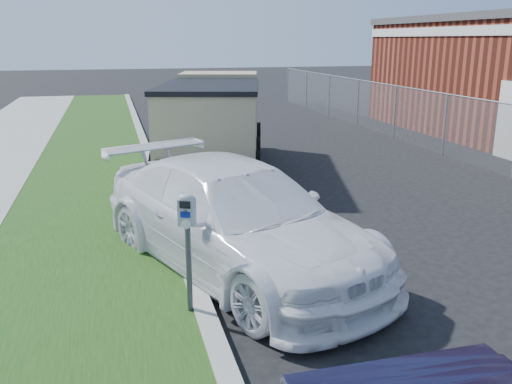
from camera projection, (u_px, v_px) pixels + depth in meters
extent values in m
plane|color=black|center=(361.00, 266.00, 8.29)|extent=(120.00, 120.00, 0.00)
cube|color=gray|center=(175.00, 233.00, 9.49)|extent=(0.25, 50.00, 0.15)
cube|color=#143B10|center=(80.00, 241.00, 9.09)|extent=(3.00, 50.00, 0.13)
plane|color=slate|center=(445.00, 125.00, 16.04)|extent=(0.00, 30.00, 30.00)
cylinder|color=gray|center=(448.00, 94.00, 15.79)|extent=(0.04, 30.00, 0.04)
cylinder|color=gray|center=(445.00, 125.00, 16.04)|extent=(0.06, 0.06, 1.80)
cylinder|color=gray|center=(395.00, 112.00, 18.83)|extent=(0.06, 0.06, 1.80)
cylinder|color=gray|center=(358.00, 103.00, 21.62)|extent=(0.06, 0.06, 1.80)
cylinder|color=gray|center=(329.00, 96.00, 24.41)|extent=(0.06, 0.06, 1.80)
cylinder|color=gray|center=(306.00, 90.00, 27.20)|extent=(0.06, 0.06, 1.80)
cylinder|color=gray|center=(288.00, 85.00, 29.99)|extent=(0.06, 0.06, 1.80)
cube|color=silver|center=(477.00, 31.00, 16.60)|extent=(0.06, 14.00, 0.30)
cube|color=silver|center=(511.00, 121.00, 15.41)|extent=(0.08, 1.10, 2.20)
cylinder|color=#3F4247|center=(189.00, 269.00, 6.51)|extent=(0.09, 0.09, 1.07)
cube|color=gray|center=(187.00, 212.00, 6.31)|extent=(0.23, 0.20, 0.32)
ellipsoid|color=gray|center=(186.00, 199.00, 6.27)|extent=(0.24, 0.20, 0.12)
cube|color=black|center=(185.00, 205.00, 6.22)|extent=(0.12, 0.06, 0.09)
cube|color=navy|center=(185.00, 215.00, 6.25)|extent=(0.11, 0.05, 0.08)
cylinder|color=silver|center=(186.00, 224.00, 6.28)|extent=(0.11, 0.05, 0.12)
cube|color=#3F4247|center=(185.00, 212.00, 6.24)|extent=(0.04, 0.02, 0.05)
imported|color=white|center=(232.00, 216.00, 8.10)|extent=(4.13, 5.89, 1.58)
cube|color=black|center=(214.00, 144.00, 14.31)|extent=(3.60, 6.36, 0.33)
cube|color=#998A63|center=(219.00, 105.00, 16.18)|extent=(2.58, 2.22, 1.88)
cube|color=black|center=(219.00, 92.00, 16.08)|extent=(2.61, 2.25, 0.56)
cube|color=#998A63|center=(211.00, 118.00, 13.38)|extent=(3.23, 4.41, 1.51)
cube|color=black|center=(210.00, 86.00, 13.16)|extent=(3.34, 4.53, 0.11)
cube|color=black|center=(222.00, 128.00, 17.27)|extent=(2.21, 0.74, 0.28)
cylinder|color=black|center=(184.00, 138.00, 16.37)|extent=(0.54, 0.99, 0.94)
cylinder|color=black|center=(256.00, 138.00, 16.35)|extent=(0.54, 0.99, 0.94)
cylinder|color=black|center=(171.00, 155.00, 13.93)|extent=(0.54, 0.99, 0.94)
cylinder|color=black|center=(255.00, 155.00, 13.91)|extent=(0.54, 0.99, 0.94)
cylinder|color=black|center=(158.00, 170.00, 12.30)|extent=(0.54, 0.99, 0.94)
cylinder|color=black|center=(254.00, 171.00, 12.28)|extent=(0.54, 0.99, 0.94)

